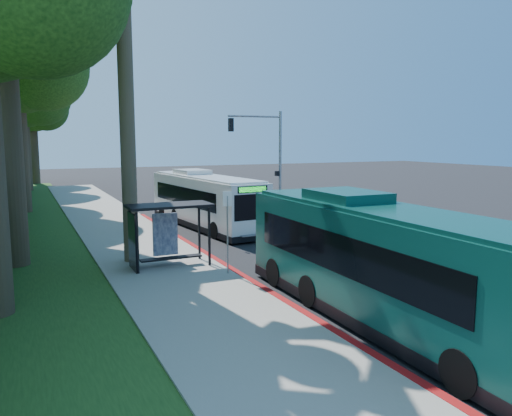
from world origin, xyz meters
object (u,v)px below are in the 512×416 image
bus_shelter (162,223)px  white_bus (204,200)px  pickup (279,214)px  teal_bus (384,262)px

bus_shelter → white_bus: 9.45m
bus_shelter → white_bus: bearing=60.5°
white_bus → pickup: (3.73, -2.16, -0.76)m
teal_bus → pickup: 15.08m
teal_bus → pickup: (4.44, 14.38, -0.89)m
teal_bus → white_bus: bearing=88.6°
teal_bus → pickup: bearing=73.9°
white_bus → teal_bus: size_ratio=0.93×
teal_bus → pickup: teal_bus is taller
white_bus → pickup: bearing=-35.4°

